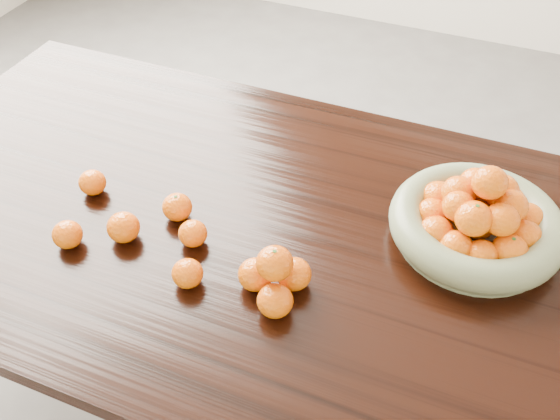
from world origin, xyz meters
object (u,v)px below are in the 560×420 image
at_px(fruit_bowl, 478,220).
at_px(loose_orange_0, 177,207).
at_px(dining_table, 286,260).
at_px(orange_pyramid, 275,278).

height_order(fruit_bowl, loose_orange_0, fruit_bowl).
height_order(dining_table, fruit_bowl, fruit_bowl).
distance_m(fruit_bowl, orange_pyramid, 0.45).
bearing_deg(orange_pyramid, loose_orange_0, 157.10).
xyz_separation_m(dining_table, orange_pyramid, (0.04, -0.17, 0.14)).
relative_size(dining_table, loose_orange_0, 30.55).
height_order(dining_table, orange_pyramid, orange_pyramid).
bearing_deg(loose_orange_0, dining_table, 11.38).
relative_size(dining_table, orange_pyramid, 13.95).
relative_size(fruit_bowl, orange_pyramid, 2.53).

